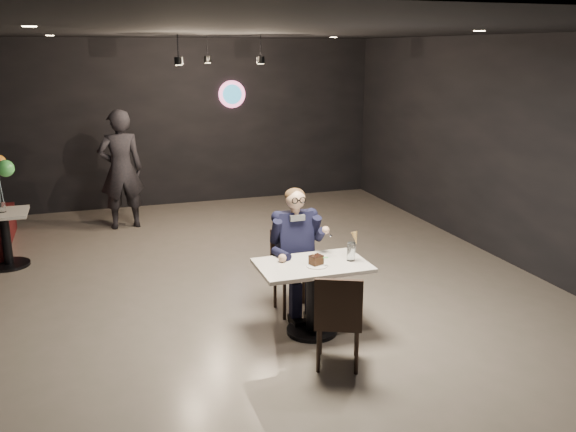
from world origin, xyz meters
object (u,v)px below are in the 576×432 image
object	(u,v)px
main_table	(312,298)
passerby	(121,170)
balloon_vase	(2,207)
chair_far	(294,272)
sundae_glass	(351,252)
side_table	(6,239)
seated_man	(294,250)
chair_near	(338,318)

from	to	relation	value
main_table	passerby	world-z (taller)	passerby
main_table	balloon_vase	distance (m)	4.47
chair_far	balloon_vase	distance (m)	4.10
sundae_glass	balloon_vase	size ratio (longest dim) A/B	1.31
chair_far	side_table	bearing A→B (deg)	140.72
main_table	sundae_glass	size ratio (longest dim) A/B	5.83
passerby	chair_far	bearing A→B (deg)	105.94
main_table	sundae_glass	bearing A→B (deg)	-5.81
side_table	seated_man	bearing A→B (deg)	-39.28
balloon_vase	chair_near	bearing A→B (deg)	-50.36
main_table	chair_far	xyz separation A→B (m)	(-0.00, 0.55, 0.09)
chair_far	seated_man	xyz separation A→B (m)	(0.00, 0.00, 0.26)
seated_man	balloon_vase	xyz separation A→B (m)	(-3.16, 2.58, 0.10)
side_table	main_table	bearing A→B (deg)	-44.77
chair_far	chair_near	xyz separation A→B (m)	(0.00, -1.23, 0.00)
main_table	chair_near	size ratio (longest dim) A/B	1.20
seated_man	main_table	bearing A→B (deg)	-90.00
chair_far	sundae_glass	xyz separation A→B (m)	(0.40, -0.59, 0.38)
chair_near	passerby	world-z (taller)	passerby
chair_near	chair_far	bearing A→B (deg)	114.27
seated_man	sundae_glass	distance (m)	0.72
sundae_glass	chair_far	bearing A→B (deg)	124.04
main_table	side_table	distance (m)	4.45
main_table	side_table	world-z (taller)	side_table
side_table	chair_far	bearing A→B (deg)	-39.28
passerby	seated_man	bearing A→B (deg)	105.94
main_table	chair_near	bearing A→B (deg)	-90.00
seated_man	side_table	xyz separation A→B (m)	(-3.16, 2.58, -0.34)
side_table	passerby	bearing A→B (deg)	41.16
chair_far	sundae_glass	bearing A→B (deg)	-55.96
sundae_glass	passerby	size ratio (longest dim) A/B	0.10
main_table	seated_man	world-z (taller)	seated_man
chair_near	seated_man	bearing A→B (deg)	114.27
chair_near	sundae_glass	size ratio (longest dim) A/B	4.88
main_table	passerby	size ratio (longest dim) A/B	0.58
chair_far	chair_near	bearing A→B (deg)	-90.00
seated_man	passerby	distance (m)	4.29
sundae_glass	balloon_vase	world-z (taller)	sundae_glass
balloon_vase	passerby	bearing A→B (deg)	41.16
balloon_vase	seated_man	bearing A→B (deg)	-39.28
balloon_vase	side_table	bearing A→B (deg)	0.00
seated_man	passerby	world-z (taller)	passerby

